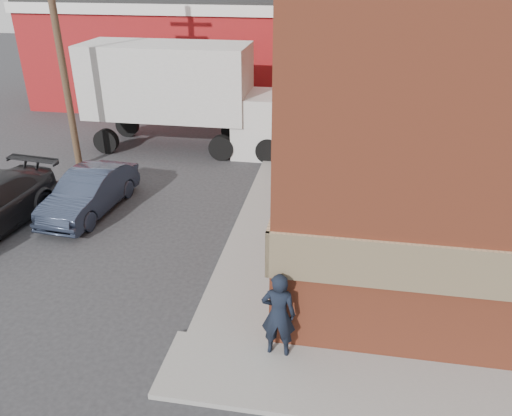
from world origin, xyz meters
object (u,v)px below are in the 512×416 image
at_px(warehouse, 191,50).
at_px(utility_pole, 59,42).
at_px(sedan, 90,192).
at_px(box_truck, 188,90).
at_px(man, 278,314).

bearing_deg(warehouse, utility_pole, -97.77).
bearing_deg(utility_pole, warehouse, 82.23).
bearing_deg(sedan, box_truck, 82.09).
bearing_deg(box_truck, sedan, -102.78).
relative_size(warehouse, box_truck, 1.84).
relative_size(sedan, box_truck, 0.47).
xyz_separation_m(sedan, box_truck, (1.43, 6.43, 1.83)).
distance_m(man, box_truck, 13.23).
xyz_separation_m(utility_pole, box_truck, (3.81, 2.73, -2.23)).
bearing_deg(sedan, warehouse, 98.04).
bearing_deg(box_truck, warehouse, 105.34).
bearing_deg(warehouse, man, -69.12).
distance_m(warehouse, sedan, 14.88).
bearing_deg(man, utility_pole, -44.49).
height_order(warehouse, box_truck, warehouse).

